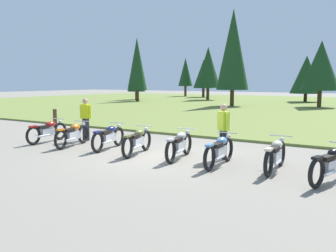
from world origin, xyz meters
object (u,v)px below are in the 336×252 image
object	(u,v)px
trail_marker_post	(55,121)
rider_with_back_turned	(223,128)
motorcycle_black	(331,164)
motorcycle_cream	(276,155)
motorcycle_olive	(137,141)
motorcycle_red	(47,131)
motorcycle_navy	(109,137)
motorcycle_orange	(73,134)
motorcycle_sky_blue	(219,150)
rider_in_hivis_vest	(86,117)
motorcycle_silver	(179,145)

from	to	relation	value
trail_marker_post	rider_with_back_turned	bearing A→B (deg)	-7.36
motorcycle_black	motorcycle_cream	bearing A→B (deg)	163.53
motorcycle_cream	motorcycle_olive	bearing A→B (deg)	-178.07
motorcycle_red	motorcycle_cream	xyz separation A→B (m)	(8.80, 0.12, 0.00)
motorcycle_olive	motorcycle_navy	bearing A→B (deg)	171.82
trail_marker_post	motorcycle_cream	bearing A→B (deg)	-9.68
motorcycle_orange	rider_with_back_turned	world-z (taller)	rider_with_back_turned
motorcycle_sky_blue	rider_with_back_turned	distance (m)	1.08
motorcycle_cream	rider_in_hivis_vest	bearing A→B (deg)	172.74
trail_marker_post	motorcycle_sky_blue	bearing A→B (deg)	-12.63
motorcycle_sky_blue	motorcycle_navy	bearing A→B (deg)	176.20
motorcycle_olive	trail_marker_post	bearing A→B (deg)	162.47
motorcycle_silver	motorcycle_red	bearing A→B (deg)	-179.03
motorcycle_navy	rider_in_hivis_vest	xyz separation A→B (m)	(-2.05, 0.95, 0.51)
motorcycle_cream	rider_in_hivis_vest	size ratio (longest dim) A/B	1.26
motorcycle_cream	motorcycle_black	size ratio (longest dim) A/B	1.02
motorcycle_silver	motorcycle_cream	xyz separation A→B (m)	(2.92, 0.03, 0.00)
motorcycle_navy	motorcycle_black	world-z (taller)	same
rider_with_back_turned	motorcycle_silver	bearing A→B (deg)	-148.12
motorcycle_sky_blue	motorcycle_black	distance (m)	2.91
motorcycle_orange	motorcycle_cream	world-z (taller)	same
motorcycle_red	motorcycle_sky_blue	size ratio (longest dim) A/B	1.00
motorcycle_sky_blue	trail_marker_post	world-z (taller)	trail_marker_post
motorcycle_navy	motorcycle_olive	bearing A→B (deg)	-8.18
motorcycle_sky_blue	rider_with_back_turned	world-z (taller)	rider_with_back_turned
rider_with_back_turned	trail_marker_post	world-z (taller)	rider_with_back_turned
motorcycle_olive	motorcycle_silver	bearing A→B (deg)	4.71
motorcycle_orange	motorcycle_sky_blue	bearing A→B (deg)	-0.06
motorcycle_red	rider_in_hivis_vest	size ratio (longest dim) A/B	1.26
rider_in_hivis_vest	rider_with_back_turned	world-z (taller)	same
motorcycle_silver	rider_in_hivis_vest	world-z (taller)	rider_in_hivis_vest
motorcycle_orange	trail_marker_post	distance (m)	3.92
motorcycle_orange	rider_in_hivis_vest	size ratio (longest dim) A/B	1.24
motorcycle_orange	motorcycle_navy	xyz separation A→B (m)	(1.48, 0.28, 0.00)
motorcycle_olive	motorcycle_orange	bearing A→B (deg)	-178.41
motorcycle_red	motorcycle_cream	distance (m)	8.81
rider_in_hivis_vest	rider_with_back_turned	size ratio (longest dim) A/B	1.00
motorcycle_sky_blue	rider_in_hivis_vest	world-z (taller)	rider_in_hivis_vest
motorcycle_orange	motorcycle_olive	bearing A→B (deg)	1.59
motorcycle_olive	motorcycle_red	bearing A→B (deg)	179.68
motorcycle_olive	trail_marker_post	distance (m)	6.52
rider_with_back_turned	rider_in_hivis_vest	bearing A→B (deg)	176.88
motorcycle_silver	trail_marker_post	world-z (taller)	trail_marker_post
motorcycle_sky_blue	motorcycle_black	xyz separation A→B (m)	(2.91, -0.18, 0.00)
motorcycle_navy	rider_in_hivis_vest	size ratio (longest dim) A/B	1.25
motorcycle_navy	rider_in_hivis_vest	bearing A→B (deg)	155.14
motorcycle_olive	motorcycle_black	world-z (taller)	same
rider_in_hivis_vest	rider_with_back_turned	xyz separation A→B (m)	(6.08, -0.33, 0.00)
rider_in_hivis_vest	trail_marker_post	size ratio (longest dim) A/B	1.53
motorcycle_cream	rider_with_back_turned	bearing A→B (deg)	159.46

